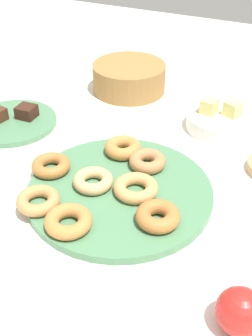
% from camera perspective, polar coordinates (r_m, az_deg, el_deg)
% --- Properties ---
extents(ground_plane, '(2.40, 2.40, 0.00)m').
position_cam_1_polar(ground_plane, '(0.87, -0.84, -3.55)').
color(ground_plane, white).
extents(donut_plate, '(0.37, 0.37, 0.02)m').
position_cam_1_polar(donut_plate, '(0.86, -0.84, -3.12)').
color(donut_plate, '#4C7F56').
rests_on(donut_plate, ground_plane).
extents(donut_0, '(0.11, 0.11, 0.02)m').
position_cam_1_polar(donut_0, '(0.91, -9.92, 0.34)').
color(donut_0, '#AD6B33').
rests_on(donut_0, donut_plate).
extents(donut_1, '(0.09, 0.09, 0.03)m').
position_cam_1_polar(donut_1, '(0.78, 4.24, -6.38)').
color(donut_1, '#AD6B33').
rests_on(donut_1, donut_plate).
extents(donut_2, '(0.11, 0.11, 0.03)m').
position_cam_1_polar(donut_2, '(0.77, -7.64, -7.00)').
color(donut_2, '#BC7A3D').
rests_on(donut_2, donut_plate).
extents(donut_3, '(0.12, 0.12, 0.03)m').
position_cam_1_polar(donut_3, '(0.84, 1.21, -2.80)').
color(donut_3, tan).
rests_on(donut_3, donut_plate).
extents(donut_4, '(0.10, 0.10, 0.03)m').
position_cam_1_polar(donut_4, '(0.91, 2.85, 0.92)').
color(donut_4, '#B27547').
rests_on(donut_4, donut_plate).
extents(donut_5, '(0.10, 0.10, 0.03)m').
position_cam_1_polar(donut_5, '(0.95, -0.43, 2.72)').
color(donut_5, '#BC7A3D').
rests_on(donut_5, donut_plate).
extents(donut_6, '(0.09, 0.09, 0.02)m').
position_cam_1_polar(donut_6, '(0.86, -4.38, -1.68)').
color(donut_6, tan).
rests_on(donut_6, donut_plate).
extents(donut_7, '(0.11, 0.11, 0.02)m').
position_cam_1_polar(donut_7, '(0.83, -11.57, -4.25)').
color(donut_7, '#C6844C').
rests_on(donut_7, donut_plate).
extents(cake_plate, '(0.22, 0.22, 0.01)m').
position_cam_1_polar(cake_plate, '(1.13, -14.86, 5.90)').
color(cake_plate, '#4C7F56').
rests_on(cake_plate, ground_plane).
extents(brownie_far, '(0.05, 0.05, 0.03)m').
position_cam_1_polar(brownie_far, '(1.12, -13.04, 7.28)').
color(brownie_far, '#381E14').
rests_on(brownie_far, cake_plate).
extents(basket, '(0.29, 0.29, 0.08)m').
position_cam_1_polar(basket, '(1.26, 0.40, 11.89)').
color(basket, olive).
rests_on(basket, ground_plane).
extents(fruit_bowl, '(0.16, 0.16, 0.04)m').
position_cam_1_polar(fruit_bowl, '(1.10, 12.14, 6.01)').
color(fruit_bowl, silver).
rests_on(fruit_bowl, ground_plane).
extents(melon_chunk_left, '(0.04, 0.04, 0.04)m').
position_cam_1_polar(melon_chunk_left, '(1.08, 10.95, 8.03)').
color(melon_chunk_left, '#DBD67A').
rests_on(melon_chunk_left, fruit_bowl).
extents(melon_chunk_right, '(0.05, 0.05, 0.04)m').
position_cam_1_polar(melon_chunk_right, '(1.09, 13.98, 7.62)').
color(melon_chunk_right, '#DBD67A').
rests_on(melon_chunk_right, fruit_bowl).
extents(apple, '(0.07, 0.07, 0.07)m').
position_cam_1_polar(apple, '(0.66, 14.90, -17.89)').
color(apple, red).
rests_on(apple, ground_plane).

